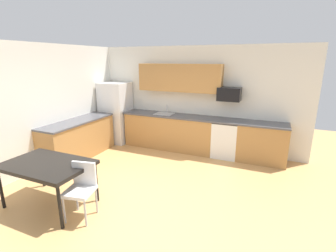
% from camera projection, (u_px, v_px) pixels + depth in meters
% --- Properties ---
extents(ground_plane, '(12.00, 12.00, 0.00)m').
position_uv_depth(ground_plane, '(147.00, 191.00, 4.54)').
color(ground_plane, tan).
extents(wall_back, '(5.80, 0.10, 2.70)m').
position_uv_depth(wall_back, '(193.00, 98.00, 6.53)').
color(wall_back, white).
rests_on(wall_back, ground).
extents(wall_left, '(0.10, 5.80, 2.70)m').
position_uv_depth(wall_left, '(35.00, 108.00, 5.20)').
color(wall_left, white).
rests_on(wall_left, ground).
extents(cabinet_run_back, '(2.44, 0.60, 0.90)m').
position_uv_depth(cabinet_run_back, '(169.00, 132.00, 6.66)').
color(cabinet_run_back, '#AD7A42').
rests_on(cabinet_run_back, ground).
extents(cabinet_run_back_right, '(1.11, 0.60, 0.90)m').
position_uv_depth(cabinet_run_back_right, '(262.00, 143.00, 5.75)').
color(cabinet_run_back_right, '#AD7A42').
rests_on(cabinet_run_back_right, ground).
extents(cabinet_run_left, '(0.60, 2.00, 0.90)m').
position_uv_depth(cabinet_run_left, '(79.00, 140.00, 6.01)').
color(cabinet_run_left, '#AD7A42').
rests_on(cabinet_run_left, ground).
extents(countertop_back, '(4.80, 0.64, 0.04)m').
position_uv_depth(countertop_back, '(188.00, 117.00, 6.33)').
color(countertop_back, '#4C4C51').
rests_on(countertop_back, cabinet_run_back).
extents(countertop_left, '(0.64, 2.00, 0.04)m').
position_uv_depth(countertop_left, '(77.00, 121.00, 5.89)').
color(countertop_left, '#4C4C51').
rests_on(countertop_left, cabinet_run_left).
extents(upper_cabinets_back, '(2.20, 0.34, 0.70)m').
position_uv_depth(upper_cabinets_back, '(179.00, 78.00, 6.31)').
color(upper_cabinets_back, '#AD7A42').
extents(refrigerator, '(0.76, 0.70, 1.72)m').
position_uv_depth(refrigerator, '(116.00, 113.00, 7.12)').
color(refrigerator, white).
rests_on(refrigerator, ground).
extents(oven_range, '(0.60, 0.60, 0.91)m').
position_uv_depth(oven_range, '(226.00, 139.00, 6.07)').
color(oven_range, white).
rests_on(oven_range, ground).
extents(microwave, '(0.54, 0.36, 0.32)m').
position_uv_depth(microwave, '(229.00, 94.00, 5.87)').
color(microwave, black).
extents(sink_basin, '(0.48, 0.40, 0.14)m').
position_uv_depth(sink_basin, '(164.00, 116.00, 6.60)').
color(sink_basin, '#A5A8AD').
rests_on(sink_basin, countertop_back).
extents(sink_faucet, '(0.02, 0.02, 0.24)m').
position_uv_depth(sink_faucet, '(167.00, 109.00, 6.72)').
color(sink_faucet, '#B2B5BA').
rests_on(sink_faucet, countertop_back).
extents(dining_table, '(1.40, 0.90, 0.75)m').
position_uv_depth(dining_table, '(47.00, 167.00, 3.95)').
color(dining_table, black).
rests_on(dining_table, ground).
extents(chair_near_table, '(0.48, 0.48, 0.85)m').
position_uv_depth(chair_near_table, '(82.00, 186.00, 3.71)').
color(chair_near_table, white).
rests_on(chair_near_table, ground).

